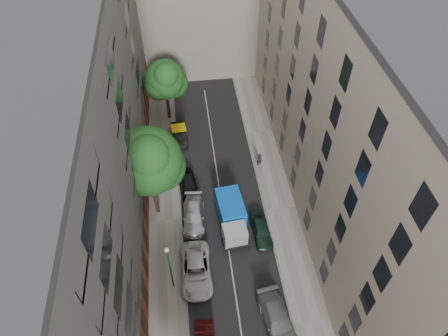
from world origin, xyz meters
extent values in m
plane|color=#4C4C49|center=(0.00, 0.00, 0.00)|extent=(120.00, 120.00, 0.00)
cube|color=black|center=(0.00, 0.00, 0.01)|extent=(8.00, 44.00, 0.02)
cube|color=gray|center=(-5.50, 0.00, 0.07)|extent=(3.00, 44.00, 0.15)
cube|color=gray|center=(5.50, 0.00, 0.07)|extent=(3.00, 44.00, 0.15)
cube|color=#4F4D4A|center=(-11.00, 0.00, 10.00)|extent=(8.00, 44.00, 20.00)
cube|color=tan|center=(11.00, 0.00, 10.00)|extent=(8.00, 44.00, 20.00)
cube|color=black|center=(0.60, -1.29, 0.55)|extent=(2.65, 5.62, 0.30)
cube|color=#ABACB0|center=(0.60, -3.20, 1.46)|extent=(2.17, 1.81, 1.71)
cube|color=#0D6EFF|center=(0.60, -0.38, 1.61)|extent=(2.57, 3.83, 1.81)
cylinder|color=black|center=(-0.36, -3.20, 0.42)|extent=(0.28, 0.85, 0.85)
cylinder|color=black|center=(1.56, -3.20, 0.42)|extent=(0.28, 0.85, 0.85)
cylinder|color=black|center=(-0.36, 0.32, 0.42)|extent=(0.28, 0.85, 0.85)
cylinder|color=black|center=(1.56, 0.32, 0.42)|extent=(0.28, 0.85, 0.85)
imported|color=silver|center=(-3.00, -5.83, 0.75)|extent=(2.57, 5.44, 1.50)
imported|color=silver|center=(-2.80, -0.20, 0.70)|extent=(2.33, 4.96, 1.40)
imported|color=black|center=(-3.06, 3.40, 0.75)|extent=(2.37, 4.61, 1.50)
imported|color=black|center=(-3.60, 11.00, 0.68)|extent=(1.85, 4.22, 1.35)
imported|color=slate|center=(2.80, -10.80, 0.73)|extent=(2.76, 5.28, 1.46)
imported|color=#142E20|center=(3.13, -2.60, 0.65)|extent=(1.73, 3.90, 1.30)
cylinder|color=#382619|center=(-6.13, 1.14, 1.83)|extent=(0.36, 0.36, 3.35)
cylinder|color=#382619|center=(-6.13, 1.14, 4.70)|extent=(0.24, 0.24, 2.39)
sphere|color=#174618|center=(-6.13, 1.14, 7.04)|extent=(5.86, 5.86, 5.86)
sphere|color=#174618|center=(-5.23, 1.54, 5.89)|extent=(4.40, 4.40, 4.40)
sphere|color=#174618|center=(-6.83, 0.64, 6.37)|extent=(4.10, 4.10, 4.10)
sphere|color=#174618|center=(-5.93, 0.34, 8.29)|extent=(3.81, 3.81, 3.81)
cylinder|color=#382619|center=(-4.60, 14.92, 1.44)|extent=(0.36, 0.36, 2.58)
cylinder|color=#382619|center=(-4.60, 14.92, 3.65)|extent=(0.24, 0.24, 1.84)
sphere|color=#174618|center=(-4.60, 14.92, 5.46)|extent=(4.42, 4.42, 4.42)
sphere|color=#174618|center=(-3.70, 15.32, 4.57)|extent=(3.31, 3.31, 3.31)
sphere|color=#174618|center=(-5.30, 14.42, 4.94)|extent=(3.09, 3.09, 3.09)
sphere|color=#174618|center=(-4.40, 14.12, 6.42)|extent=(2.87, 2.87, 2.87)
cylinder|color=#165031|center=(-4.94, -6.68, 2.90)|extent=(0.14, 0.14, 5.50)
sphere|color=silver|center=(-4.94, -6.68, 5.74)|extent=(0.36, 0.36, 0.36)
imported|color=black|center=(4.50, 5.88, 0.95)|extent=(0.63, 0.46, 1.60)
camera|label=1|loc=(-2.71, -22.19, 30.86)|focal=32.00mm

